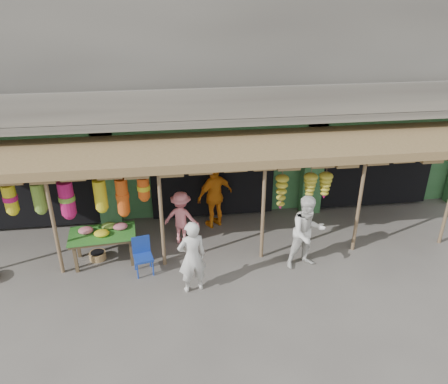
{
  "coord_description": "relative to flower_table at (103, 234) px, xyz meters",
  "views": [
    {
      "loc": [
        -1.25,
        -9.49,
        6.51
      ],
      "look_at": [
        0.18,
        1.0,
        1.35
      ],
      "focal_mm": 35.0,
      "sensor_mm": 36.0,
      "label": 1
    }
  ],
  "objects": [
    {
      "name": "ground",
      "position": [
        2.98,
        -0.18,
        -0.78
      ],
      "size": [
        80.0,
        80.0,
        0.0
      ],
      "primitive_type": "plane",
      "color": "#514C47",
      "rests_on": "ground"
    },
    {
      "name": "building",
      "position": [
        2.98,
        4.69,
        2.59
      ],
      "size": [
        16.4,
        6.8,
        7.0
      ],
      "color": "gray",
      "rests_on": "ground"
    },
    {
      "name": "flower_table",
      "position": [
        0.0,
        0.0,
        0.0
      ],
      "size": [
        1.69,
        1.07,
        0.97
      ],
      "rotation": [
        0.0,
        0.0,
        0.08
      ],
      "color": "brown",
      "rests_on": "ground"
    },
    {
      "name": "blue_chair",
      "position": [
        0.97,
        -0.59,
        -0.27
      ],
      "size": [
        0.52,
        0.53,
        0.92
      ],
      "rotation": [
        0.0,
        0.0,
        0.21
      ],
      "color": "#17369A",
      "rests_on": "ground"
    },
    {
      "name": "person_front",
      "position": [
        2.13,
        -1.48,
        0.12
      ],
      "size": [
        0.74,
        0.57,
        1.81
      ],
      "primitive_type": "imported",
      "rotation": [
        0.0,
        0.0,
        3.37
      ],
      "color": "silver",
      "rests_on": "ground"
    },
    {
      "name": "person_right",
      "position": [
        4.98,
        -0.9,
        0.18
      ],
      "size": [
        1.05,
        0.88,
        1.93
      ],
      "primitive_type": "imported",
      "rotation": [
        0.0,
        0.0,
        0.17
      ],
      "color": "silver",
      "rests_on": "ground"
    },
    {
      "name": "awning",
      "position": [
        2.84,
        0.62,
        1.8
      ],
      "size": [
        14.0,
        2.7,
        2.79
      ],
      "color": "brown",
      "rests_on": "ground"
    },
    {
      "name": "person_vendor",
      "position": [
        2.98,
        1.39,
        0.19
      ],
      "size": [
        1.23,
        0.94,
        1.95
      ],
      "primitive_type": "imported",
      "rotation": [
        0.0,
        0.0,
        3.61
      ],
      "color": "orange",
      "rests_on": "ground"
    },
    {
      "name": "basket_right",
      "position": [
        -0.23,
        0.09,
        -0.69
      ],
      "size": [
        0.54,
        0.54,
        0.19
      ],
      "primitive_type": "cylinder",
      "rotation": [
        0.0,
        0.0,
        0.32
      ],
      "color": "#A0854A",
      "rests_on": "ground"
    },
    {
      "name": "person_shopper",
      "position": [
        1.98,
        0.63,
        -0.03
      ],
      "size": [
        1.1,
        0.84,
        1.51
      ],
      "primitive_type": "imported",
      "rotation": [
        0.0,
        0.0,
        2.81
      ],
      "color": "pink",
      "rests_on": "ground"
    }
  ]
}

